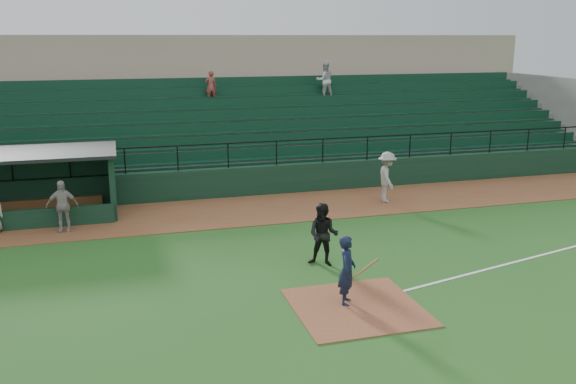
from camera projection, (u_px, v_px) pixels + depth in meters
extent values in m
plane|color=#1F4F19|center=(342.00, 292.00, 15.60)|extent=(90.00, 90.00, 0.00)
cube|color=brown|center=(266.00, 209.00, 23.05)|extent=(40.00, 4.00, 0.03)
cube|color=brown|center=(357.00, 307.00, 14.66)|extent=(3.00, 3.00, 0.03)
cube|color=white|center=(571.00, 247.00, 18.85)|extent=(17.49, 4.44, 0.01)
cube|color=black|center=(253.00, 181.00, 24.95)|extent=(36.00, 0.35, 1.20)
cylinder|color=black|center=(252.00, 142.00, 24.56)|extent=(36.00, 0.06, 0.06)
cube|color=slate|center=(230.00, 134.00, 29.22)|extent=(36.00, 9.00, 3.60)
cube|color=#0E3521|center=(232.00, 126.00, 28.65)|extent=(34.56, 8.00, 4.05)
cube|color=slate|center=(549.00, 115.00, 34.00)|extent=(0.35, 9.50, 4.20)
cube|color=tan|center=(208.00, 93.00, 34.93)|extent=(38.00, 3.00, 6.40)
cube|color=slate|center=(214.00, 87.00, 32.95)|extent=(36.00, 2.00, 0.20)
imported|color=silver|center=(325.00, 80.00, 31.77)|extent=(0.93, 0.73, 1.92)
imported|color=brown|center=(211.00, 86.00, 30.23)|extent=(0.56, 0.37, 1.54)
cube|color=black|center=(113.00, 182.00, 22.33)|extent=(0.20, 2.60, 2.30)
imported|color=black|center=(347.00, 270.00, 14.69)|extent=(0.64, 0.75, 1.73)
cylinder|color=olive|center=(366.00, 268.00, 14.59)|extent=(0.79, 0.34, 0.35)
imported|color=black|center=(323.00, 235.00, 17.20)|extent=(1.10, 1.04, 1.80)
imported|color=gray|center=(387.00, 177.00, 23.74)|extent=(0.96, 1.39, 1.98)
imported|color=#A39D98|center=(62.00, 206.00, 20.16)|extent=(1.02, 0.44, 1.73)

